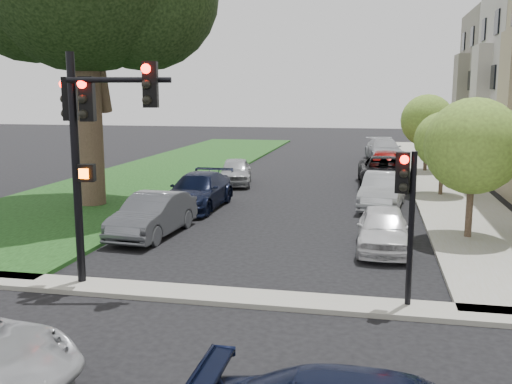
% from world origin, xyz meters
% --- Properties ---
extents(ground, '(140.00, 140.00, 0.00)m').
position_xyz_m(ground, '(0.00, 0.00, 0.00)').
color(ground, black).
rests_on(ground, ground).
extents(grass_strip, '(8.00, 44.00, 0.12)m').
position_xyz_m(grass_strip, '(-9.00, 24.00, 0.06)').
color(grass_strip, black).
rests_on(grass_strip, ground).
extents(sidewalk_right, '(3.50, 44.00, 0.12)m').
position_xyz_m(sidewalk_right, '(6.75, 24.00, 0.06)').
color(sidewalk_right, gray).
rests_on(sidewalk_right, ground).
extents(sidewalk_cross, '(60.00, 1.00, 0.12)m').
position_xyz_m(sidewalk_cross, '(0.00, 2.00, 0.06)').
color(sidewalk_cross, gray).
rests_on(sidewalk_cross, ground).
extents(small_tree_a, '(3.05, 3.05, 4.57)m').
position_xyz_m(small_tree_a, '(6.20, 8.79, 3.04)').
color(small_tree_a, '#31261D').
rests_on(small_tree_a, ground).
extents(small_tree_b, '(2.59, 2.59, 3.88)m').
position_xyz_m(small_tree_b, '(6.20, 16.82, 2.58)').
color(small_tree_b, '#31261D').
rests_on(small_tree_b, ground).
extents(small_tree_c, '(3.10, 3.10, 4.65)m').
position_xyz_m(small_tree_c, '(6.20, 25.28, 3.10)').
color(small_tree_c, '#31261D').
rests_on(small_tree_c, ground).
extents(traffic_signal_main, '(2.75, 0.77, 5.62)m').
position_xyz_m(traffic_signal_main, '(-3.36, 2.24, 3.88)').
color(traffic_signal_main, black).
rests_on(traffic_signal_main, ground).
extents(traffic_signal_secondary, '(0.46, 0.37, 3.48)m').
position_xyz_m(traffic_signal_secondary, '(3.85, 2.19, 2.42)').
color(traffic_signal_secondary, black).
rests_on(traffic_signal_secondary, ground).
extents(car_parked_0, '(1.56, 3.84, 1.31)m').
position_xyz_m(car_parked_0, '(3.50, 7.03, 0.65)').
color(car_parked_0, silver).
rests_on(car_parked_0, ground).
extents(car_parked_1, '(2.07, 4.56, 1.45)m').
position_xyz_m(car_parked_1, '(3.57, 13.64, 0.73)').
color(car_parked_1, '#999BA0').
rests_on(car_parked_1, ground).
extents(car_parked_2, '(2.78, 5.53, 1.50)m').
position_xyz_m(car_parked_2, '(3.69, 19.44, 0.75)').
color(car_parked_2, black).
rests_on(car_parked_2, ground).
extents(car_parked_3, '(2.24, 4.78, 1.58)m').
position_xyz_m(car_parked_3, '(3.79, 22.46, 0.79)').
color(car_parked_3, maroon).
rests_on(car_parked_3, ground).
extents(car_parked_4, '(2.98, 5.66, 1.56)m').
position_xyz_m(car_parked_4, '(3.85, 30.97, 0.78)').
color(car_parked_4, '#999BA0').
rests_on(car_parked_4, ground).
extents(car_parked_5, '(1.78, 4.36, 1.41)m').
position_xyz_m(car_parked_5, '(-3.96, 7.29, 0.70)').
color(car_parked_5, '#3F4247').
rests_on(car_parked_5, ground).
extents(car_parked_6, '(2.12, 5.00, 1.44)m').
position_xyz_m(car_parked_6, '(-3.89, 12.01, 0.72)').
color(car_parked_6, black).
rests_on(car_parked_6, ground).
extents(car_parked_7, '(2.35, 4.26, 1.37)m').
position_xyz_m(car_parked_7, '(-3.88, 18.47, 0.69)').
color(car_parked_7, '#999BA0').
rests_on(car_parked_7, ground).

